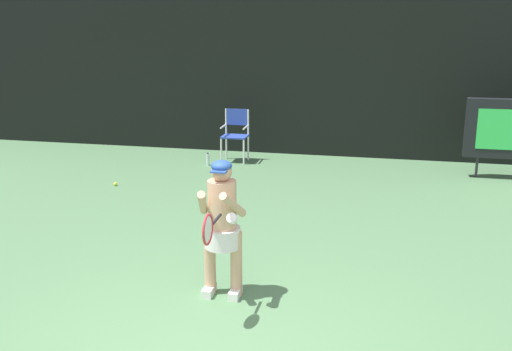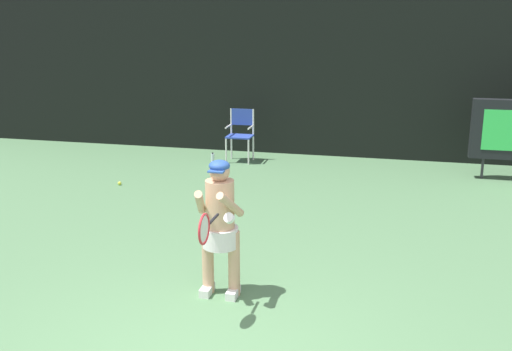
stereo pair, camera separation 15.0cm
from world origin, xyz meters
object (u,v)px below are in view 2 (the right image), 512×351
object	(u,v)px
tennis_ball_loose	(120,183)
water_bottle	(213,159)
umpire_chair	(241,132)
tennis_player	(220,222)
tennis_racket	(205,228)

from	to	relation	value
tennis_ball_loose	water_bottle	bearing A→B (deg)	56.84
umpire_chair	water_bottle	size ratio (longest dim) A/B	4.08
umpire_chair	tennis_player	world-z (taller)	tennis_player
tennis_racket	tennis_ball_loose	world-z (taller)	tennis_racket
tennis_player	tennis_ball_loose	world-z (taller)	tennis_player
water_bottle	tennis_racket	bearing A→B (deg)	-72.90
tennis_player	tennis_racket	distance (m)	0.68
tennis_player	tennis_ball_loose	bearing A→B (deg)	129.06
water_bottle	tennis_racket	world-z (taller)	tennis_racket
umpire_chair	tennis_ball_loose	bearing A→B (deg)	-125.15
water_bottle	tennis_ball_loose	world-z (taller)	water_bottle
tennis_racket	tennis_ball_loose	distance (m)	5.50
tennis_ball_loose	tennis_racket	bearing A→B (deg)	-54.91
water_bottle	tennis_ball_loose	size ratio (longest dim) A/B	3.90
tennis_player	tennis_racket	xyz separation A→B (m)	(0.05, -0.65, 0.17)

